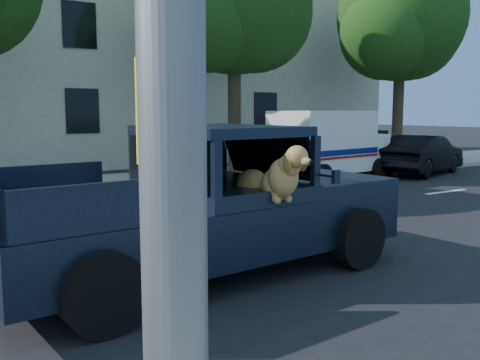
{
  "coord_description": "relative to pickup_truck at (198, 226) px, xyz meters",
  "views": [
    {
      "loc": [
        -4.52,
        -5.83,
        2.22
      ],
      "look_at": [
        -0.81,
        0.05,
        1.32
      ],
      "focal_mm": 40.0,
      "sensor_mm": 36.0,
      "label": 1
    }
  ],
  "objects": [
    {
      "name": "ground",
      "position": [
        1.25,
        -0.41,
        -0.68
      ],
      "size": [
        120.0,
        120.0,
        0.0
      ],
      "primitive_type": "plane",
      "color": "black",
      "rests_on": "ground"
    },
    {
      "name": "far_sidewalk",
      "position": [
        1.25,
        8.79,
        -0.61
      ],
      "size": [
        60.0,
        4.0,
        0.15
      ],
      "primitive_type": "cube",
      "color": "gray",
      "rests_on": "ground"
    },
    {
      "name": "lane_stripes",
      "position": [
        3.25,
        2.99,
        -0.68
      ],
      "size": [
        21.6,
        0.14,
        0.01
      ],
      "primitive_type": null,
      "color": "silver",
      "rests_on": "ground"
    },
    {
      "name": "street_tree_mid",
      "position": [
        6.28,
        9.21,
        5.03
      ],
      "size": [
        6.0,
        5.2,
        8.6
      ],
      "color": "#332619",
      "rests_on": "ground"
    },
    {
      "name": "street_tree_right",
      "position": [
        14.28,
        9.21,
        5.03
      ],
      "size": [
        6.0,
        5.2,
        8.6
      ],
      "color": "#332619",
      "rests_on": "ground"
    },
    {
      "name": "building_main",
      "position": [
        4.25,
        16.09,
        3.82
      ],
      "size": [
        26.0,
        6.0,
        9.0
      ],
      "primitive_type": "cube",
      "color": "beige",
      "rests_on": "ground"
    },
    {
      "name": "pickup_truck",
      "position": [
        0.0,
        0.0,
        0.0
      ],
      "size": [
        5.81,
        3.05,
        2.02
      ],
      "rotation": [
        0.0,
        0.0,
        0.09
      ],
      "color": "black",
      "rests_on": "ground"
    },
    {
      "name": "mail_truck",
      "position": [
        8.25,
        6.7,
        0.28
      ],
      "size": [
        4.26,
        2.56,
        2.21
      ],
      "rotation": [
        0.0,
        0.0,
        0.15
      ],
      "color": "silver",
      "rests_on": "ground"
    },
    {
      "name": "parked_sedan",
      "position": [
        12.01,
        6.05,
        0.01
      ],
      "size": [
        2.65,
        4.44,
        1.38
      ],
      "primitive_type": "imported",
      "rotation": [
        0.0,
        0.0,
        1.88
      ],
      "color": "black",
      "rests_on": "ground"
    }
  ]
}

